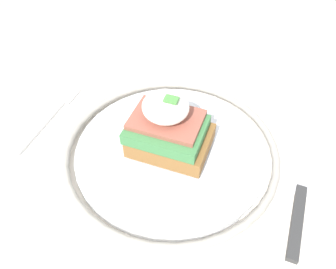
# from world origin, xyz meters

# --- Properties ---
(dining_table) EXTENTS (0.82, 0.85, 0.75)m
(dining_table) POSITION_xyz_m (0.00, 0.00, 0.62)
(dining_table) COLOR beige
(dining_table) RESTS_ON ground_plane
(plate) EXTENTS (0.28, 0.28, 0.02)m
(plate) POSITION_xyz_m (-0.00, 0.05, 0.76)
(plate) COLOR silver
(plate) RESTS_ON dining_table
(sandwich) EXTENTS (0.10, 0.12, 0.08)m
(sandwich) POSITION_xyz_m (-0.01, 0.06, 0.80)
(sandwich) COLOR brown
(sandwich) RESTS_ON plate
(fork) EXTENTS (0.02, 0.15, 0.00)m
(fork) POSITION_xyz_m (-0.19, 0.06, 0.76)
(fork) COLOR silver
(fork) RESTS_ON dining_table
(knife) EXTENTS (0.02, 0.19, 0.01)m
(knife) POSITION_xyz_m (0.17, 0.04, 0.76)
(knife) COLOR #2D2D2D
(knife) RESTS_ON dining_table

